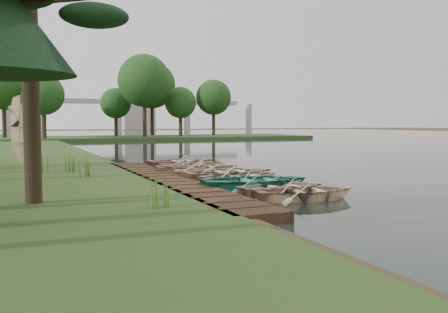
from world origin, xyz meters
name	(u,v)px	position (x,y,z in m)	size (l,w,h in m)	color
ground	(207,184)	(0.00, 0.00, 0.00)	(300.00, 300.00, 0.00)	#3D2F1D
water	(415,146)	(30.00, 20.00, 0.03)	(130.00, 200.00, 0.05)	black
boardwalk	(168,182)	(-1.60, 0.00, 0.15)	(1.60, 16.00, 0.30)	#382516
peninsula	(131,138)	(8.00, 50.00, 0.23)	(50.00, 14.00, 0.45)	#2D451E
far_trees	(106,92)	(4.67, 50.00, 6.43)	(45.60, 5.60, 8.80)	black
bridge	(90,105)	(12.31, 120.00, 7.08)	(95.90, 4.00, 8.60)	#A5A5A0
building_a	(137,101)	(30.00, 140.00, 9.00)	(10.00, 8.00, 18.00)	#A5A5A0
building_b	(19,110)	(-5.00, 145.00, 6.00)	(8.00, 8.00, 12.00)	#A5A5A0
rowboat_0	(304,189)	(1.26, -5.17, 0.39)	(2.33, 3.26, 0.68)	beige
rowboat_1	(285,185)	(1.18, -4.11, 0.39)	(2.32, 3.24, 0.67)	beige
rowboat_2	(256,179)	(0.84, -2.68, 0.45)	(2.79, 3.91, 0.81)	#328C71
rowboat_3	(243,175)	(1.17, -0.90, 0.43)	(2.59, 3.63, 0.75)	beige
rowboat_4	(230,171)	(1.13, 0.29, 0.47)	(2.87, 4.02, 0.83)	beige
rowboat_5	(214,170)	(0.89, 1.41, 0.41)	(2.47, 3.46, 0.72)	beige
rowboat_6	(198,166)	(0.77, 3.10, 0.45)	(2.77, 3.87, 0.80)	beige
rowboat_7	(196,164)	(1.05, 4.14, 0.45)	(2.73, 3.82, 0.79)	beige
rowboat_8	(191,163)	(1.28, 5.57, 0.39)	(2.36, 3.30, 0.68)	beige
rowboat_9	(182,160)	(1.23, 6.79, 0.44)	(2.70, 3.78, 0.78)	beige
stored_rowboat	(23,159)	(-6.60, 8.04, 0.66)	(2.47, 3.46, 0.72)	beige
reeds_0	(160,189)	(-3.61, -6.05, 0.75)	(0.60, 0.60, 0.90)	#3F661E
reeds_1	(83,166)	(-4.50, 1.79, 0.74)	(0.60, 0.60, 0.88)	#3F661E
reeds_2	(42,162)	(-5.93, 4.04, 0.76)	(0.60, 0.60, 0.91)	#3F661E
reeds_3	(71,162)	(-4.77, 3.98, 0.75)	(0.60, 0.60, 0.90)	#3F661E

